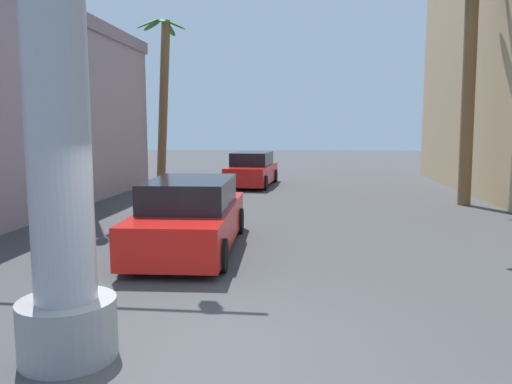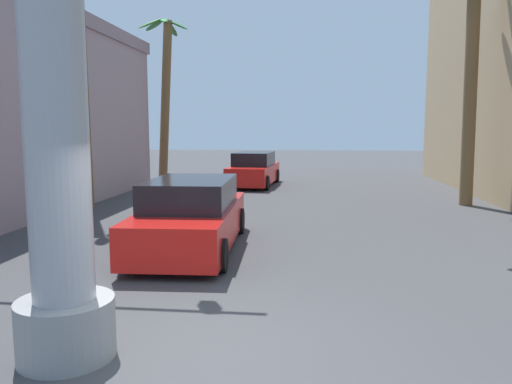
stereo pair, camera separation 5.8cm
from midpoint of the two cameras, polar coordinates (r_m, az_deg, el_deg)
name	(u,v)px [view 1 (the left image)]	position (r m, az deg, el deg)	size (l,w,h in m)	color
ground_plane	(276,214)	(15.67, 2.20, -2.48)	(91.39, 91.39, 0.00)	#424244
street_lamp	(507,67)	(13.26, 26.61, 12.68)	(2.84, 0.28, 6.61)	#59595E
traffic_light_mast	(27,46)	(11.06, -24.84, 14.91)	(5.15, 0.32, 6.03)	#333333
car_lead	(191,216)	(11.06, -7.60, -2.77)	(2.19, 5.07, 1.56)	black
car_far	(252,170)	(23.19, -0.51, 2.54)	(2.13, 4.82, 1.56)	black
palm_tree_far_left	(163,90)	(24.72, -10.65, 11.41)	(2.43, 2.49, 7.88)	brown
palm_tree_mid_left	(80,32)	(17.57, -19.59, 16.86)	(2.73, 2.64, 9.45)	brown
palm_tree_mid_right	(469,77)	(18.82, 23.09, 11.95)	(2.39, 2.37, 7.60)	brown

